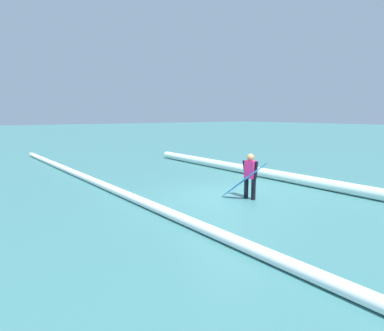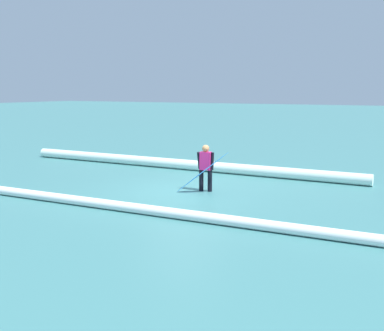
# 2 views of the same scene
# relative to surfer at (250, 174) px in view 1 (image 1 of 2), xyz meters

# --- Properties ---
(ground_plane) EXTENTS (166.31, 166.31, 0.00)m
(ground_plane) POSITION_rel_surfer_xyz_m (0.62, 0.35, -0.80)
(ground_plane) COLOR #3C7979
(surfer) EXTENTS (0.52, 0.25, 1.44)m
(surfer) POSITION_rel_surfer_xyz_m (0.00, 0.00, 0.00)
(surfer) COLOR black
(surfer) RESTS_ON ground_plane
(surfboard) EXTENTS (1.62, 0.67, 1.31)m
(surfboard) POSITION_rel_surfer_xyz_m (-0.05, 0.32, -0.16)
(surfboard) COLOR #268CE5
(surfboard) RESTS_ON ground_plane
(wave_crest_foreground) EXTENTS (14.40, 0.70, 0.39)m
(wave_crest_foreground) POSITION_rel_surfer_xyz_m (2.71, -3.03, -0.61)
(wave_crest_foreground) COLOR white
(wave_crest_foreground) RESTS_ON ground_plane
(wave_crest_midground) EXTENTS (24.15, 1.34, 0.25)m
(wave_crest_midground) POSITION_rel_surfer_xyz_m (3.44, 3.25, -0.68)
(wave_crest_midground) COLOR white
(wave_crest_midground) RESTS_ON ground_plane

